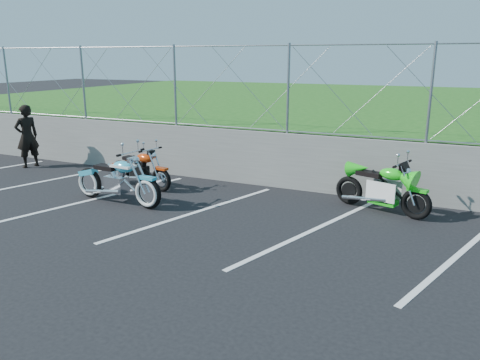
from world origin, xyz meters
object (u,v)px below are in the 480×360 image
at_px(sportbike_green, 383,190).
at_px(person_standing, 27,136).
at_px(naked_orange, 141,170).
at_px(cruiser_turquoise, 118,182).

distance_m(sportbike_green, person_standing, 9.60).
xyz_separation_m(naked_orange, person_standing, (-4.14, 0.43, 0.46)).
xyz_separation_m(cruiser_turquoise, naked_orange, (-0.32, 1.22, -0.05)).
bearing_deg(person_standing, sportbike_green, 107.76).
relative_size(sportbike_green, person_standing, 1.13).
xyz_separation_m(cruiser_turquoise, person_standing, (-4.46, 1.64, 0.41)).
bearing_deg(cruiser_turquoise, sportbike_green, 23.42).
relative_size(cruiser_turquoise, naked_orange, 1.21).
bearing_deg(person_standing, cruiser_turquoise, 86.92).
distance_m(cruiser_turquoise, person_standing, 4.77).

